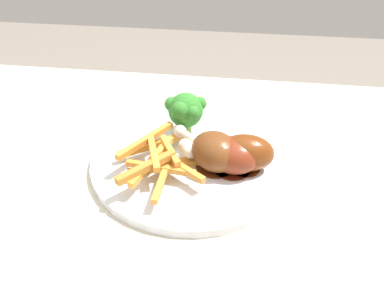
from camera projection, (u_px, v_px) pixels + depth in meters
dining_table at (215, 235)px, 0.58m from camera, size 1.28×0.65×0.76m
dinner_plate at (192, 159)px, 0.53m from camera, size 0.29×0.29×0.01m
broccoli_floret_front at (185, 110)px, 0.56m from camera, size 0.06×0.06×0.07m
carrot_fries_pile at (158, 160)px, 0.49m from camera, size 0.15×0.15×0.04m
chicken_drumstick_near at (242, 153)px, 0.49m from camera, size 0.12×0.05×0.05m
chicken_drumstick_far at (231, 155)px, 0.49m from camera, size 0.12×0.07×0.05m
chicken_drumstick_extra at (214, 151)px, 0.50m from camera, size 0.11×0.10×0.05m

